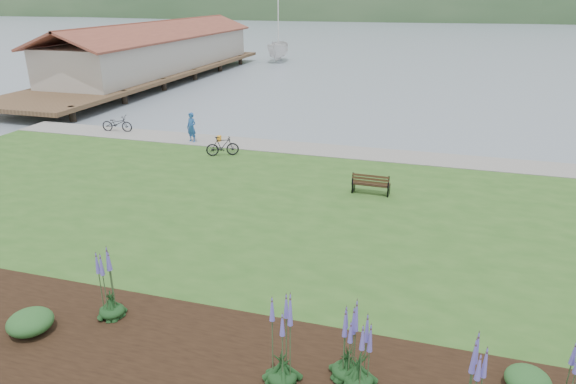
% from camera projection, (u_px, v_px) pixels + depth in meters
% --- Properties ---
extents(ground, '(600.00, 600.00, 0.00)m').
position_uv_depth(ground, '(258.00, 205.00, 20.46)').
color(ground, slate).
rests_on(ground, ground).
extents(lawn, '(34.00, 20.00, 0.40)m').
position_uv_depth(lawn, '(240.00, 221.00, 18.60)').
color(lawn, '#2C571E').
rests_on(lawn, ground).
extents(shoreline_path, '(34.00, 2.20, 0.03)m').
position_uv_depth(shoreline_path, '(303.00, 148.00, 26.48)').
color(shoreline_path, gray).
rests_on(shoreline_path, lawn).
extents(garden_bed, '(24.00, 4.40, 0.04)m').
position_uv_depth(garden_bed, '(236.00, 376.00, 10.76)').
color(garden_bed, black).
rests_on(garden_bed, lawn).
extents(far_hillside, '(580.00, 80.00, 38.00)m').
position_uv_depth(far_hillside, '(491.00, 19.00, 167.01)').
color(far_hillside, '#2A4929').
rests_on(far_hillside, ground).
extents(pier_pavilion, '(8.00, 36.00, 5.40)m').
position_uv_depth(pier_pavilion, '(158.00, 51.00, 49.39)').
color(pier_pavilion, '#4C3826').
rests_on(pier_pavilion, ground).
extents(park_bench, '(1.49, 0.65, 0.91)m').
position_uv_depth(park_bench, '(371.00, 184.00, 20.33)').
color(park_bench, black).
rests_on(park_bench, lawn).
extents(person, '(0.79, 0.64, 1.88)m').
position_uv_depth(person, '(191.00, 125.00, 27.31)').
color(person, '#215299').
rests_on(person, lawn).
extents(bicycle_a, '(0.87, 1.88, 0.95)m').
position_uv_depth(bicycle_a, '(117.00, 124.00, 29.54)').
color(bicycle_a, black).
rests_on(bicycle_a, lawn).
extents(bicycle_b, '(1.12, 1.65, 0.97)m').
position_uv_depth(bicycle_b, '(222.00, 146.00, 25.17)').
color(bicycle_b, black).
rests_on(bicycle_b, lawn).
extents(sailboat, '(12.23, 12.39, 27.94)m').
position_uv_depth(sailboat, '(278.00, 61.00, 63.10)').
color(sailboat, silver).
rests_on(sailboat, ground).
extents(pannier, '(0.23, 0.31, 0.31)m').
position_uv_depth(pannier, '(219.00, 139.00, 27.68)').
color(pannier, orange).
rests_on(pannier, lawn).
extents(echium_0, '(0.62, 0.62, 2.39)m').
position_uv_depth(echium_0, '(282.00, 343.00, 10.19)').
color(echium_0, '#123216').
rests_on(echium_0, garden_bed).
extents(echium_1, '(0.62, 0.62, 2.07)m').
position_uv_depth(echium_1, '(348.00, 346.00, 10.43)').
color(echium_1, '#123216').
rests_on(echium_1, garden_bed).
extents(echium_4, '(0.62, 0.62, 2.25)m').
position_uv_depth(echium_4, '(108.00, 284.00, 12.37)').
color(echium_4, '#123216').
rests_on(echium_4, garden_bed).
extents(echium_5, '(0.62, 0.62, 1.86)m').
position_uv_depth(echium_5, '(360.00, 353.00, 10.20)').
color(echium_5, '#123216').
rests_on(echium_5, garden_bed).
extents(shrub_0, '(1.05, 1.05, 0.53)m').
position_uv_depth(shrub_0, '(30.00, 322.00, 12.04)').
color(shrub_0, '#1E4C21').
rests_on(shrub_0, garden_bed).
extents(shrub_2, '(0.90, 0.90, 0.45)m').
position_uv_depth(shrub_2, '(528.00, 380.00, 10.28)').
color(shrub_2, '#1E4C21').
rests_on(shrub_2, garden_bed).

